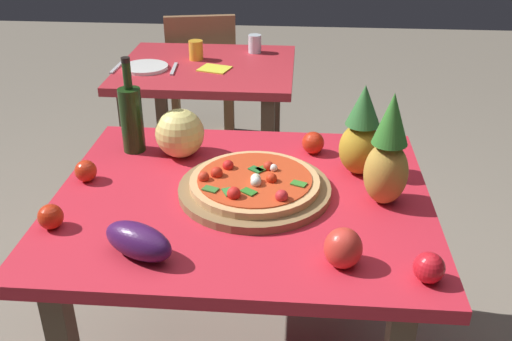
% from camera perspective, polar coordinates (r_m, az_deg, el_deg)
% --- Properties ---
extents(display_table, '(1.12, 0.94, 0.73)m').
position_cam_1_polar(display_table, '(1.79, -1.32, -4.85)').
color(display_table, '#4F3D2D').
rests_on(display_table, ground_plane).
extents(background_table, '(0.85, 0.75, 0.73)m').
position_cam_1_polar(background_table, '(2.96, -4.77, 8.02)').
color(background_table, '#4F3D2D').
rests_on(background_table, ground_plane).
extents(dining_chair, '(0.47, 0.47, 0.85)m').
position_cam_1_polar(dining_chair, '(3.58, -5.35, 9.47)').
color(dining_chair, olive).
rests_on(dining_chair, ground_plane).
extents(pizza_board, '(0.46, 0.46, 0.02)m').
position_cam_1_polar(pizza_board, '(1.75, -0.13, -1.85)').
color(pizza_board, olive).
rests_on(pizza_board, display_table).
extents(pizza, '(0.39, 0.39, 0.06)m').
position_cam_1_polar(pizza, '(1.73, -0.22, -1.11)').
color(pizza, tan).
rests_on(pizza, pizza_board).
extents(wine_bottle, '(0.08, 0.08, 0.33)m').
position_cam_1_polar(wine_bottle, '(2.01, -12.06, 5.09)').
color(wine_bottle, '#1A3312').
rests_on(wine_bottle, display_table).
extents(pineapple_left, '(0.13, 0.13, 0.34)m').
position_cam_1_polar(pineapple_left, '(1.68, 12.75, 1.45)').
color(pineapple_left, '#B48D38').
rests_on(pineapple_left, display_table).
extents(pineapple_right, '(0.13, 0.13, 0.29)m').
position_cam_1_polar(pineapple_right, '(1.84, 10.26, 3.47)').
color(pineapple_right, '#B38A25').
rests_on(pineapple_right, display_table).
extents(melon, '(0.16, 0.16, 0.16)m').
position_cam_1_polar(melon, '(1.96, -7.45, 3.64)').
color(melon, '#E4D473').
rests_on(melon, display_table).
extents(bell_pepper, '(0.09, 0.09, 0.10)m').
position_cam_1_polar(bell_pepper, '(1.45, 8.51, -7.51)').
color(bell_pepper, red).
rests_on(bell_pepper, display_table).
extents(eggplant, '(0.22, 0.17, 0.09)m').
position_cam_1_polar(eggplant, '(1.49, -11.43, -6.77)').
color(eggplant, '#3E174C').
rests_on(eggplant, display_table).
extents(tomato_by_bottle, '(0.08, 0.08, 0.08)m').
position_cam_1_polar(tomato_by_bottle, '(1.99, 5.60, 2.71)').
color(tomato_by_bottle, red).
rests_on(tomato_by_bottle, display_table).
extents(tomato_near_board, '(0.07, 0.07, 0.07)m').
position_cam_1_polar(tomato_near_board, '(1.67, -19.43, -4.28)').
color(tomato_near_board, red).
rests_on(tomato_near_board, display_table).
extents(tomato_beside_pepper, '(0.07, 0.07, 0.07)m').
position_cam_1_polar(tomato_beside_pepper, '(1.44, 16.55, -9.09)').
color(tomato_beside_pepper, red).
rests_on(tomato_beside_pepper, display_table).
extents(tomato_at_corner, '(0.07, 0.07, 0.07)m').
position_cam_1_polar(tomato_at_corner, '(1.88, -16.29, -0.04)').
color(tomato_at_corner, red).
rests_on(tomato_at_corner, display_table).
extents(drinking_glass_juice, '(0.07, 0.07, 0.10)m').
position_cam_1_polar(drinking_glass_juice, '(3.00, -5.89, 11.62)').
color(drinking_glass_juice, gold).
rests_on(drinking_glass_juice, background_table).
extents(drinking_glass_water, '(0.07, 0.07, 0.09)m').
position_cam_1_polar(drinking_glass_water, '(3.10, -0.12, 12.28)').
color(drinking_glass_water, silver).
rests_on(drinking_glass_water, background_table).
extents(dinner_plate, '(0.22, 0.22, 0.02)m').
position_cam_1_polar(dinner_plate, '(2.90, -10.78, 9.87)').
color(dinner_plate, white).
rests_on(dinner_plate, background_table).
extents(fork_utensil, '(0.02, 0.18, 0.01)m').
position_cam_1_polar(fork_utensil, '(2.94, -13.45, 9.77)').
color(fork_utensil, silver).
rests_on(fork_utensil, background_table).
extents(knife_utensil, '(0.03, 0.18, 0.01)m').
position_cam_1_polar(knife_utensil, '(2.87, -8.03, 9.81)').
color(knife_utensil, silver).
rests_on(knife_utensil, background_table).
extents(napkin_folded, '(0.17, 0.16, 0.01)m').
position_cam_1_polar(napkin_folded, '(2.85, -4.07, 9.89)').
color(napkin_folded, yellow).
rests_on(napkin_folded, background_table).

